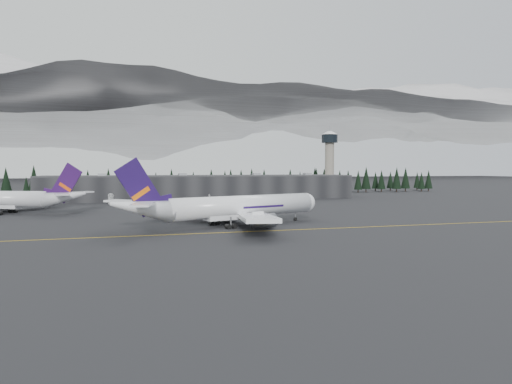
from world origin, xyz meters
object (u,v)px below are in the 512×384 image
object	(u,v)px
jet_main	(227,207)
jet_parked	(2,199)
gse_vehicle_b	(210,201)
gse_vehicle_a	(111,203)
control_tower	(330,156)
terminal	(202,187)

from	to	relation	value
jet_main	jet_parked	distance (m)	89.90
jet_parked	gse_vehicle_b	world-z (taller)	jet_parked
gse_vehicle_a	control_tower	bearing A→B (deg)	12.07
control_tower	jet_main	xyz separation A→B (m)	(-86.53, -118.47, -18.04)
terminal	control_tower	distance (m)	76.98
control_tower	terminal	bearing A→B (deg)	-177.71
terminal	jet_main	distance (m)	116.04
terminal	gse_vehicle_b	size ratio (longest dim) A/B	38.63
gse_vehicle_a	gse_vehicle_b	distance (m)	44.30
control_tower	jet_main	distance (m)	147.81
jet_parked	gse_vehicle_a	world-z (taller)	jet_parked
gse_vehicle_b	jet_parked	bearing A→B (deg)	-64.94
jet_main	control_tower	bearing A→B (deg)	35.44
terminal	jet_parked	world-z (taller)	jet_parked
control_tower	gse_vehicle_b	world-z (taller)	control_tower
jet_main	gse_vehicle_b	world-z (taller)	jet_main
control_tower	gse_vehicle_b	size ratio (longest dim) A/B	9.10
jet_parked	gse_vehicle_b	bearing A→B (deg)	-138.33
terminal	jet_parked	distance (m)	100.27
control_tower	gse_vehicle_b	xyz separation A→B (m)	(-75.82, -31.65, -22.70)
control_tower	gse_vehicle_a	distance (m)	126.34
jet_main	gse_vehicle_a	distance (m)	92.95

